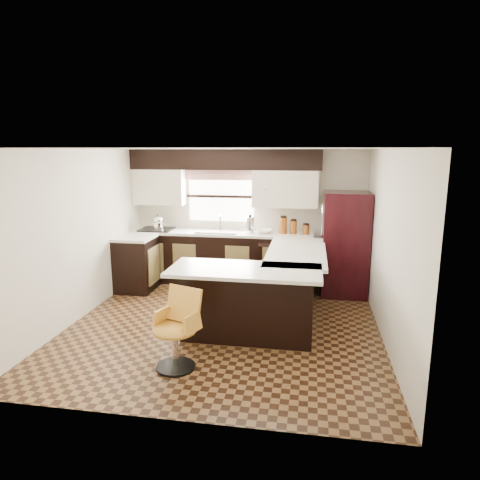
% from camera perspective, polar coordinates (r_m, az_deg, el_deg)
% --- Properties ---
extents(floor, '(4.40, 4.40, 0.00)m').
position_cam_1_polar(floor, '(6.08, -2.06, -11.15)').
color(floor, '#49301A').
rests_on(floor, ground).
extents(ceiling, '(4.40, 4.40, 0.00)m').
position_cam_1_polar(ceiling, '(5.60, -2.25, 12.08)').
color(ceiling, silver).
rests_on(ceiling, wall_back).
extents(wall_back, '(4.40, 0.00, 4.40)m').
position_cam_1_polar(wall_back, '(7.86, 1.10, 3.25)').
color(wall_back, beige).
rests_on(wall_back, floor).
extents(wall_front, '(4.40, 0.00, 4.40)m').
position_cam_1_polar(wall_front, '(3.67, -9.17, -7.05)').
color(wall_front, beige).
rests_on(wall_front, floor).
extents(wall_left, '(0.00, 4.40, 4.40)m').
position_cam_1_polar(wall_left, '(6.48, -20.67, 0.61)').
color(wall_left, beige).
rests_on(wall_left, floor).
extents(wall_right, '(0.00, 4.40, 4.40)m').
position_cam_1_polar(wall_right, '(5.69, 19.04, -0.75)').
color(wall_right, beige).
rests_on(wall_right, floor).
extents(base_cab_back, '(3.30, 0.60, 0.90)m').
position_cam_1_polar(base_cab_back, '(7.79, -2.53, -2.46)').
color(base_cab_back, black).
rests_on(base_cab_back, floor).
extents(base_cab_left, '(0.60, 0.70, 0.90)m').
position_cam_1_polar(base_cab_left, '(7.60, -13.59, -3.17)').
color(base_cab_left, black).
rests_on(base_cab_left, floor).
extents(counter_back, '(3.30, 0.60, 0.04)m').
position_cam_1_polar(counter_back, '(7.69, -2.56, 0.95)').
color(counter_back, silver).
rests_on(counter_back, base_cab_back).
extents(counter_left, '(0.60, 0.70, 0.04)m').
position_cam_1_polar(counter_left, '(7.49, -13.77, 0.32)').
color(counter_left, silver).
rests_on(counter_left, base_cab_left).
extents(soffit, '(3.40, 0.35, 0.36)m').
position_cam_1_polar(soffit, '(7.66, -2.08, 10.69)').
color(soffit, black).
rests_on(soffit, wall_back).
extents(upper_cab_left, '(0.94, 0.35, 0.64)m').
position_cam_1_polar(upper_cab_left, '(8.03, -10.68, 6.97)').
color(upper_cab_left, beige).
rests_on(upper_cab_left, wall_back).
extents(upper_cab_right, '(1.14, 0.35, 0.64)m').
position_cam_1_polar(upper_cab_right, '(7.55, 6.06, 6.81)').
color(upper_cab_right, beige).
rests_on(upper_cab_right, wall_back).
extents(window_pane, '(1.20, 0.02, 0.90)m').
position_cam_1_polar(window_pane, '(7.88, -2.53, 5.83)').
color(window_pane, white).
rests_on(window_pane, wall_back).
extents(valance, '(1.30, 0.06, 0.18)m').
position_cam_1_polar(valance, '(7.81, -2.62, 8.65)').
color(valance, '#D19B93').
rests_on(valance, wall_back).
extents(sink, '(0.75, 0.45, 0.03)m').
position_cam_1_polar(sink, '(7.67, -2.96, 1.21)').
color(sink, '#B2B2B7').
rests_on(sink, counter_back).
extents(dishwasher, '(0.58, 0.03, 0.78)m').
position_cam_1_polar(dishwasher, '(7.38, 4.63, -3.47)').
color(dishwasher, black).
rests_on(dishwasher, floor).
extents(cooktop, '(0.58, 0.50, 0.02)m').
position_cam_1_polar(cooktop, '(8.00, -11.03, 1.42)').
color(cooktop, black).
rests_on(cooktop, counter_back).
extents(peninsula_long, '(0.60, 1.95, 0.90)m').
position_cam_1_polar(peninsula_long, '(6.41, 6.99, -5.73)').
color(peninsula_long, black).
rests_on(peninsula_long, floor).
extents(peninsula_return, '(1.65, 0.60, 0.90)m').
position_cam_1_polar(peninsula_return, '(5.54, 1.01, -8.52)').
color(peninsula_return, black).
rests_on(peninsula_return, floor).
extents(counter_pen_long, '(0.84, 1.95, 0.04)m').
position_cam_1_polar(counter_pen_long, '(6.28, 7.56, -1.64)').
color(counter_pen_long, silver).
rests_on(counter_pen_long, peninsula_long).
extents(counter_pen_return, '(1.89, 0.84, 0.04)m').
position_cam_1_polar(counter_pen_return, '(5.31, 0.67, -4.06)').
color(counter_pen_return, silver).
rests_on(counter_pen_return, peninsula_return).
extents(refrigerator, '(0.74, 0.71, 1.72)m').
position_cam_1_polar(refrigerator, '(7.28, 13.83, -0.51)').
color(refrigerator, black).
rests_on(refrigerator, floor).
extents(bar_chair, '(0.61, 0.61, 0.89)m').
position_cam_1_polar(bar_chair, '(4.83, -8.71, -11.85)').
color(bar_chair, gold).
rests_on(bar_chair, floor).
extents(kettle, '(0.20, 0.20, 0.26)m').
position_cam_1_polar(kettle, '(7.97, -10.87, 2.45)').
color(kettle, silver).
rests_on(kettle, cooktop).
extents(percolator, '(0.15, 0.15, 0.29)m').
position_cam_1_polar(percolator, '(7.57, 1.35, 2.07)').
color(percolator, silver).
rests_on(percolator, counter_back).
extents(mixing_bowl, '(0.29, 0.29, 0.07)m').
position_cam_1_polar(mixing_bowl, '(7.56, 3.24, 1.19)').
color(mixing_bowl, white).
rests_on(mixing_bowl, counter_back).
extents(canister_large, '(0.14, 0.14, 0.28)m').
position_cam_1_polar(canister_large, '(7.53, 5.76, 1.93)').
color(canister_large, brown).
rests_on(canister_large, counter_back).
extents(canister_med, '(0.12, 0.12, 0.23)m').
position_cam_1_polar(canister_med, '(7.52, 7.13, 1.69)').
color(canister_med, brown).
rests_on(canister_med, counter_back).
extents(canister_small, '(0.12, 0.12, 0.16)m').
position_cam_1_polar(canister_small, '(7.52, 8.78, 1.38)').
color(canister_small, brown).
rests_on(canister_small, counter_back).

